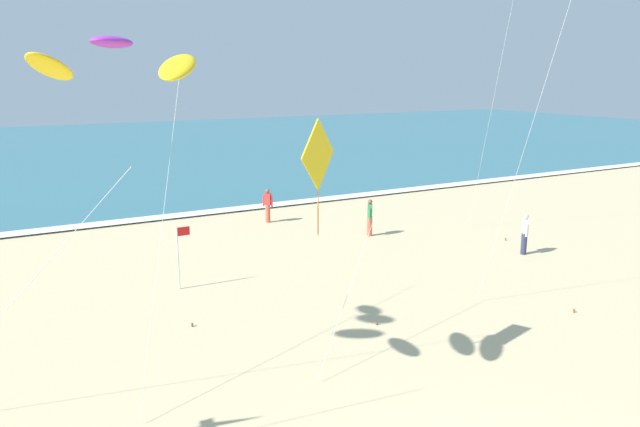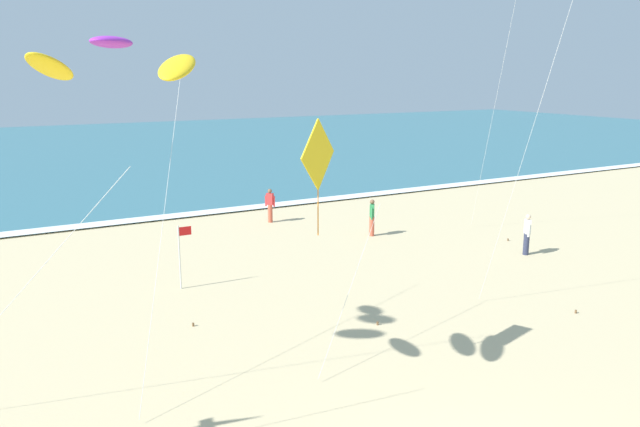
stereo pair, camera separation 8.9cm
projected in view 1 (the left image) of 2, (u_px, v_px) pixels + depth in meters
ocean_water at (59, 152)px, 54.30m from camera, size 160.00×60.00×0.08m
shoreline_foam at (139, 220)px, 29.00m from camera, size 160.00×1.03×0.01m
kite_arc_violet_near at (113, 59)px, 10.66m from camera, size 4.02×5.56×7.43m
kite_diamond_golden_mid at (319, 160)px, 12.83m from camera, size 3.66×2.55×5.91m
bystander_red_top at (268, 205)px, 28.67m from camera, size 0.36×0.39×1.59m
bystander_white_top at (525, 234)px, 23.59m from camera, size 0.32×0.44×1.59m
bystander_green_top at (370, 217)px, 26.29m from camera, size 0.34×0.41×1.59m
lifeguard_flag at (179, 251)px, 19.69m from camera, size 0.44×0.05×2.10m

